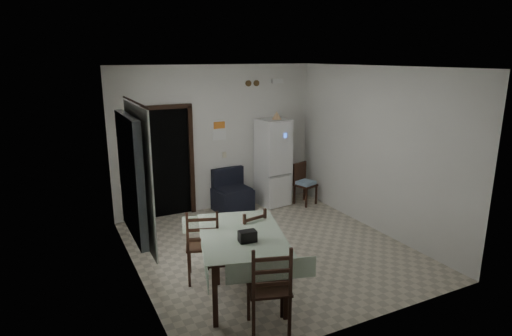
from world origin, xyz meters
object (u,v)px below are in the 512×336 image
object	(u,v)px
dining_chair_far_right	(247,240)
dining_chair_near_head	(269,286)
dining_table	(242,263)
corner_chair	(306,184)
navy_seat	(232,191)
dining_chair_far_left	(203,243)
fridge	(273,162)

from	to	relation	value
dining_chair_far_right	dining_chair_near_head	distance (m)	1.41
dining_table	corner_chair	bearing A→B (deg)	60.19
navy_seat	dining_table	bearing A→B (deg)	-117.24
dining_table	dining_chair_far_right	bearing A→B (deg)	73.74
navy_seat	dining_chair_far_left	xyz separation A→B (m)	(-1.47, -2.36, 0.12)
fridge	dining_chair_near_head	xyz separation A→B (m)	(-2.14, -3.79, -0.36)
fridge	navy_seat	world-z (taller)	fridge
dining_table	dining_chair_far_right	distance (m)	0.58
navy_seat	dining_chair_far_right	size ratio (longest dim) A/B	0.86
dining_chair_far_left	dining_chair_far_right	size ratio (longest dim) A/B	1.10
fridge	corner_chair	xyz separation A→B (m)	(0.60, -0.34, -0.47)
navy_seat	dining_table	xyz separation A→B (m)	(-1.14, -2.92, -0.00)
dining_chair_far_left	dining_chair_far_right	xyz separation A→B (m)	(0.65, -0.08, -0.05)
corner_chair	dining_chair_near_head	size ratio (longest dim) A/B	0.80
navy_seat	dining_chair_far_right	world-z (taller)	dining_chair_far_right
fridge	dining_chair_far_right	bearing A→B (deg)	-132.50
fridge	corner_chair	world-z (taller)	fridge
fridge	corner_chair	bearing A→B (deg)	-35.74
corner_chair	dining_table	distance (m)	3.71
dining_table	dining_chair_far_left	size ratio (longest dim) A/B	1.49
corner_chair	dining_table	world-z (taller)	corner_chair
corner_chair	dining_table	xyz separation A→B (m)	(-2.67, -2.58, -0.02)
navy_seat	dining_table	world-z (taller)	navy_seat
dining_chair_near_head	corner_chair	bearing A→B (deg)	-110.52
navy_seat	dining_chair_far_left	world-z (taller)	dining_chair_far_left
fridge	dining_chair_far_right	world-z (taller)	fridge
navy_seat	corner_chair	world-z (taller)	corner_chair
dining_chair_near_head	dining_chair_far_left	bearing A→B (deg)	-61.49
dining_table	dining_chair_near_head	distance (m)	0.88
navy_seat	dining_table	size ratio (longest dim) A/B	0.52
navy_seat	dining_chair_near_head	world-z (taller)	dining_chair_near_head
dining_chair_far_left	dining_chair_near_head	size ratio (longest dim) A/B	0.98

